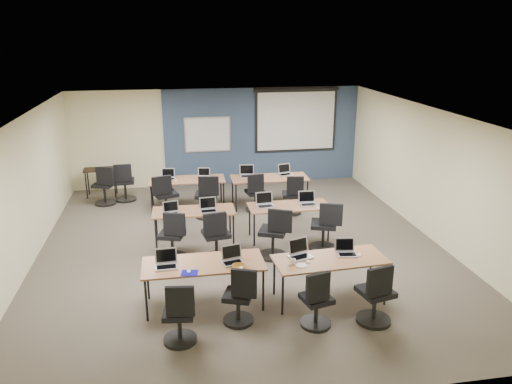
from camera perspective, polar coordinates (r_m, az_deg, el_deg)
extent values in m
cube|color=#6B6354|center=(10.18, -1.62, -6.36)|extent=(8.00, 9.00, 0.02)
cube|color=white|center=(9.39, -1.76, 8.83)|extent=(8.00, 9.00, 0.02)
cube|color=beige|center=(14.03, -4.34, 6.25)|extent=(8.00, 0.04, 2.70)
cube|color=beige|center=(5.63, 5.06, -12.44)|extent=(8.00, 0.04, 2.70)
cube|color=beige|center=(9.98, -25.05, -0.31)|extent=(0.04, 9.00, 2.70)
cube|color=beige|center=(10.98, 19.46, 1.93)|extent=(0.04, 9.00, 2.70)
cube|color=#3D5977|center=(14.17, 0.73, 6.42)|extent=(5.50, 0.04, 2.70)
cube|color=silver|center=(13.92, -5.56, 6.54)|extent=(1.28, 0.02, 0.98)
cube|color=white|center=(13.91, -5.56, 6.53)|extent=(1.20, 0.02, 0.90)
cube|color=black|center=(14.24, 4.59, 8.25)|extent=(2.32, 0.03, 1.82)
cube|color=white|center=(14.23, 4.59, 8.09)|extent=(2.20, 0.02, 1.62)
cylinder|color=black|center=(14.11, 4.68, 11.61)|extent=(2.40, 0.10, 0.10)
cube|color=brown|center=(7.92, -6.02, -8.17)|extent=(1.90, 0.79, 0.03)
cylinder|color=black|center=(7.80, -12.44, -12.01)|extent=(0.04, 0.04, 0.70)
cylinder|color=black|center=(7.89, 0.83, -11.17)|extent=(0.04, 0.04, 0.70)
cylinder|color=black|center=(8.39, -12.28, -9.73)|extent=(0.04, 0.04, 0.70)
cylinder|color=black|center=(8.47, -0.02, -8.99)|extent=(0.04, 0.04, 0.70)
cube|color=brown|center=(8.11, 8.46, -7.64)|extent=(1.80, 0.75, 0.03)
cylinder|color=black|center=(7.80, 3.07, -11.58)|extent=(0.04, 0.04, 0.70)
cylinder|color=black|center=(8.30, 14.63, -10.25)|extent=(0.04, 0.04, 0.70)
cylinder|color=black|center=(8.34, 2.10, -9.49)|extent=(0.04, 0.04, 0.70)
cylinder|color=black|center=(8.81, 12.96, -8.39)|extent=(0.04, 0.04, 0.70)
cube|color=#A26C34|center=(10.16, -7.13, -2.17)|extent=(1.66, 0.69, 0.03)
cylinder|color=black|center=(10.03, -11.36, -4.92)|extent=(0.04, 0.04, 0.70)
cylinder|color=black|center=(10.09, -2.59, -4.43)|extent=(0.04, 0.04, 0.70)
cylinder|color=black|center=(10.56, -11.31, -3.73)|extent=(0.04, 0.04, 0.70)
cylinder|color=black|center=(10.61, -2.99, -3.27)|extent=(0.04, 0.04, 0.70)
cube|color=#A26537|center=(10.39, 3.79, -1.62)|extent=(1.69, 0.70, 0.03)
cylinder|color=black|center=(10.10, -0.20, -4.38)|extent=(0.04, 0.04, 0.70)
cylinder|color=black|center=(10.46, 8.31, -3.78)|extent=(0.04, 0.04, 0.70)
cylinder|color=black|center=(10.63, -0.73, -3.20)|extent=(0.04, 0.04, 0.70)
cylinder|color=black|center=(10.97, 7.38, -2.67)|extent=(0.04, 0.04, 0.70)
cube|color=#A77748|center=(12.30, -7.90, 1.38)|extent=(1.84, 0.77, 0.03)
cylinder|color=black|center=(12.10, -11.84, -0.92)|extent=(0.04, 0.04, 0.70)
cylinder|color=black|center=(12.15, -3.71, -0.49)|extent=(0.04, 0.04, 0.70)
cylinder|color=black|center=(12.72, -11.77, 0.01)|extent=(0.04, 0.04, 0.70)
cylinder|color=black|center=(12.76, -4.03, 0.42)|extent=(0.04, 0.04, 0.70)
cube|color=brown|center=(12.35, 1.56, 1.62)|extent=(1.89, 0.79, 0.03)
cylinder|color=black|center=(12.00, -2.29, -0.70)|extent=(0.04, 0.04, 0.70)
cylinder|color=black|center=(12.35, 5.89, -0.25)|extent=(0.04, 0.04, 0.70)
cylinder|color=black|center=(12.63, -2.70, 0.26)|extent=(0.04, 0.04, 0.70)
cylinder|color=black|center=(12.96, 5.10, 0.67)|extent=(0.04, 0.04, 0.70)
cube|color=#BEBEBF|center=(7.85, -10.20, -8.42)|extent=(0.34, 0.25, 0.02)
cube|color=black|center=(7.83, -10.21, -8.41)|extent=(0.29, 0.14, 0.00)
cube|color=#BEBEBF|center=(7.91, -10.26, -7.16)|extent=(0.34, 0.06, 0.23)
cube|color=black|center=(7.91, -10.26, -7.18)|extent=(0.30, 0.04, 0.19)
ellipsoid|color=white|center=(7.66, -7.69, -8.98)|extent=(0.07, 0.10, 0.03)
cylinder|color=black|center=(7.44, -8.64, -16.31)|extent=(0.48, 0.48, 0.05)
cylinder|color=black|center=(7.34, -8.71, -15.11)|extent=(0.06, 0.06, 0.42)
cube|color=black|center=(7.21, -8.81, -13.43)|extent=(0.42, 0.42, 0.08)
cube|color=black|center=(6.90, -8.67, -12.26)|extent=(0.39, 0.06, 0.44)
cube|color=silver|center=(7.87, -2.68, -8.06)|extent=(0.33, 0.24, 0.02)
cube|color=black|center=(7.85, -2.67, -8.05)|extent=(0.28, 0.14, 0.00)
cube|color=silver|center=(7.93, -2.82, -6.84)|extent=(0.33, 0.06, 0.23)
cube|color=black|center=(7.92, -2.81, -6.86)|extent=(0.29, 0.04, 0.19)
ellipsoid|color=white|center=(7.71, -1.68, -8.64)|extent=(0.07, 0.09, 0.03)
cylinder|color=black|center=(7.78, -2.03, -14.41)|extent=(0.46, 0.46, 0.05)
cylinder|color=black|center=(7.69, -2.04, -13.29)|extent=(0.06, 0.06, 0.41)
cube|color=black|center=(7.56, -2.06, -11.71)|extent=(0.41, 0.41, 0.08)
cube|color=black|center=(7.29, -1.38, -10.43)|extent=(0.37, 0.06, 0.44)
cube|color=#A7A7AD|center=(8.08, 5.11, -7.40)|extent=(0.36, 0.26, 0.02)
cube|color=black|center=(8.06, 5.15, -7.38)|extent=(0.30, 0.15, 0.00)
cube|color=#A7A7AD|center=(8.14, 4.89, -6.12)|extent=(0.36, 0.07, 0.25)
cube|color=black|center=(8.14, 4.90, -6.15)|extent=(0.31, 0.05, 0.20)
ellipsoid|color=white|center=(7.94, 5.96, -7.91)|extent=(0.07, 0.10, 0.03)
cylinder|color=black|center=(7.75, 6.82, -14.69)|extent=(0.46, 0.46, 0.05)
cylinder|color=black|center=(7.66, 6.87, -13.57)|extent=(0.06, 0.06, 0.41)
cube|color=black|center=(7.53, 6.94, -11.99)|extent=(0.41, 0.41, 0.08)
cube|color=black|center=(7.24, 7.09, -10.81)|extent=(0.37, 0.06, 0.44)
cube|color=silver|center=(8.26, 10.35, -7.04)|extent=(0.32, 0.23, 0.02)
cube|color=black|center=(8.24, 10.40, -7.02)|extent=(0.27, 0.13, 0.00)
cube|color=silver|center=(8.32, 10.10, -5.93)|extent=(0.32, 0.06, 0.22)
cube|color=black|center=(8.31, 10.12, -5.95)|extent=(0.28, 0.04, 0.18)
ellipsoid|color=white|center=(8.28, 11.70, -7.05)|extent=(0.06, 0.10, 0.03)
cylinder|color=black|center=(7.99, 13.26, -14.02)|extent=(0.52, 0.52, 0.05)
cylinder|color=black|center=(7.88, 13.37, -12.74)|extent=(0.06, 0.06, 0.46)
cube|color=black|center=(7.75, 13.51, -11.00)|extent=(0.46, 0.46, 0.08)
cube|color=black|center=(7.43, 13.96, -9.90)|extent=(0.42, 0.06, 0.44)
cube|color=#B3B3B7|center=(9.99, -9.67, -2.50)|extent=(0.31, 0.23, 0.02)
cube|color=black|center=(9.97, -9.67, -2.48)|extent=(0.26, 0.13, 0.00)
cube|color=#B3B3B7|center=(10.06, -9.72, -1.62)|extent=(0.31, 0.06, 0.22)
cube|color=black|center=(10.06, -9.71, -1.64)|extent=(0.27, 0.04, 0.18)
ellipsoid|color=white|center=(9.87, -8.92, -2.71)|extent=(0.08, 0.11, 0.03)
cylinder|color=black|center=(9.85, -9.46, -7.30)|extent=(0.51, 0.51, 0.05)
cylinder|color=black|center=(9.77, -9.52, -6.24)|extent=(0.06, 0.06, 0.45)
cube|color=black|center=(9.67, -9.61, -4.80)|extent=(0.45, 0.45, 0.08)
cube|color=black|center=(9.38, -9.30, -3.66)|extent=(0.41, 0.06, 0.44)
cube|color=#A7A8B2|center=(10.05, -5.45, -2.19)|extent=(0.34, 0.25, 0.02)
cube|color=black|center=(10.03, -5.44, -2.16)|extent=(0.29, 0.14, 0.00)
cube|color=#A7A8B2|center=(10.13, -5.53, -1.24)|extent=(0.34, 0.06, 0.24)
cube|color=black|center=(10.13, -5.53, -1.25)|extent=(0.30, 0.04, 0.19)
ellipsoid|color=white|center=(9.95, -3.42, -2.34)|extent=(0.07, 0.10, 0.03)
cylinder|color=black|center=(9.72, -4.50, -7.46)|extent=(0.54, 0.54, 0.05)
cylinder|color=black|center=(9.63, -4.54, -6.31)|extent=(0.06, 0.06, 0.48)
cube|color=black|center=(9.52, -4.58, -4.77)|extent=(0.48, 0.48, 0.08)
cube|color=black|center=(9.21, -4.71, -3.69)|extent=(0.44, 0.06, 0.44)
cube|color=silver|center=(10.28, 1.09, -1.64)|extent=(0.36, 0.26, 0.02)
cube|color=black|center=(10.26, 1.11, -1.62)|extent=(0.31, 0.15, 0.00)
cube|color=silver|center=(10.37, 0.95, -0.67)|extent=(0.36, 0.07, 0.25)
cube|color=black|center=(10.36, 0.96, -0.68)|extent=(0.32, 0.05, 0.20)
ellipsoid|color=white|center=(10.05, 2.34, -2.11)|extent=(0.09, 0.11, 0.03)
cylinder|color=black|center=(9.79, 1.92, -7.23)|extent=(0.56, 0.56, 0.05)
cylinder|color=black|center=(9.69, 1.93, -6.04)|extent=(0.06, 0.06, 0.50)
cube|color=black|center=(9.58, 1.95, -4.46)|extent=(0.50, 0.50, 0.08)
cube|color=black|center=(9.30, 2.76, -3.32)|extent=(0.45, 0.06, 0.44)
cube|color=#B2B2C0|center=(10.43, 6.00, -1.45)|extent=(0.35, 0.26, 0.02)
cube|color=black|center=(10.41, 6.03, -1.42)|extent=(0.30, 0.15, 0.00)
cube|color=#B2B2C0|center=(10.51, 5.82, -0.51)|extent=(0.35, 0.06, 0.24)
cube|color=black|center=(10.50, 5.83, -0.53)|extent=(0.31, 0.05, 0.20)
ellipsoid|color=white|center=(10.25, 7.07, -1.82)|extent=(0.07, 0.10, 0.03)
cylinder|color=black|center=(10.20, 7.61, -6.31)|extent=(0.55, 0.55, 0.05)
cylinder|color=black|center=(10.11, 7.66, -5.18)|extent=(0.06, 0.06, 0.49)
cube|color=black|center=(10.00, 7.73, -3.68)|extent=(0.49, 0.49, 0.08)
cube|color=black|center=(9.73, 8.57, -2.57)|extent=(0.45, 0.06, 0.44)
cube|color=#BCBCBD|center=(12.36, -9.98, 1.48)|extent=(0.32, 0.23, 0.02)
cube|color=black|center=(12.33, -9.98, 1.51)|extent=(0.27, 0.14, 0.00)
cube|color=#BCBCBD|center=(12.44, -10.01, 2.19)|extent=(0.32, 0.06, 0.22)
cube|color=black|center=(12.44, -10.01, 2.18)|extent=(0.28, 0.04, 0.18)
ellipsoid|color=white|center=(12.16, -9.15, 1.26)|extent=(0.08, 0.11, 0.03)
cylinder|color=black|center=(12.04, -10.16, -2.56)|extent=(0.57, 0.57, 0.05)
cylinder|color=black|center=(11.97, -10.21, -1.54)|extent=(0.06, 0.06, 0.50)
cube|color=black|center=(11.87, -10.29, -0.22)|extent=(0.50, 0.50, 0.08)
cube|color=black|center=(11.58, -10.71, 0.75)|extent=(0.46, 0.06, 0.44)
cube|color=#B9B9BD|center=(12.35, -5.90, 1.66)|extent=(0.30, 0.22, 0.02)
cube|color=black|center=(12.33, -5.90, 1.69)|extent=(0.25, 0.13, 0.00)
cube|color=#B9B9BD|center=(12.44, -5.96, 2.32)|extent=(0.30, 0.06, 0.21)
cube|color=black|center=(12.43, -5.96, 2.31)|extent=(0.26, 0.04, 0.17)
ellipsoid|color=white|center=(12.19, -4.51, 1.49)|extent=(0.08, 0.11, 0.04)
cylinder|color=black|center=(11.85, -5.60, -2.69)|extent=(0.57, 0.57, 0.05)
cylinder|color=black|center=(11.78, -5.64, -1.65)|extent=(0.06, 0.06, 0.51)
cube|color=black|center=(11.68, -5.68, -0.30)|extent=(0.51, 0.51, 0.08)
cube|color=black|center=(11.38, -5.44, 0.70)|extent=(0.46, 0.06, 0.44)
cube|color=#A9A9A9|center=(12.39, -0.96, 1.81)|extent=(0.36, 0.26, 0.02)
cube|color=black|center=(12.37, -0.94, 1.84)|extent=(0.31, 0.15, 0.00)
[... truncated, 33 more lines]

